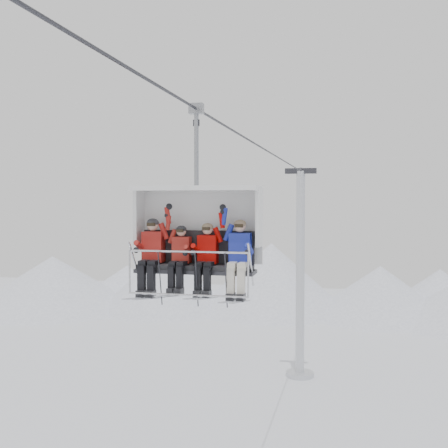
% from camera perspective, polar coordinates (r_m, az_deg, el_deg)
% --- Properties ---
extents(ridgeline, '(72.00, 21.00, 7.00)m').
position_cam_1_polar(ridgeline, '(57.02, 7.96, -6.31)').
color(ridgeline, white).
rests_on(ridgeline, ground).
extents(lift_tower_right, '(2.00, 1.80, 13.48)m').
position_cam_1_polar(lift_tower_right, '(36.70, 7.74, -6.45)').
color(lift_tower_right, silver).
rests_on(lift_tower_right, ground).
extents(haul_cable, '(0.06, 50.00, 0.06)m').
position_cam_1_polar(haul_cable, '(14.63, -0.00, 10.01)').
color(haul_cable, '#2C2C31').
rests_on(haul_cable, lift_tower_left).
extents(chairlift_carrier, '(2.73, 1.17, 3.98)m').
position_cam_1_polar(chairlift_carrier, '(12.10, -2.63, -0.48)').
color(chairlift_carrier, black).
rests_on(chairlift_carrier, haul_cable).
extents(skier_far_left, '(0.44, 1.69, 1.75)m').
position_cam_1_polar(skier_far_left, '(12.13, -7.35, -2.88)').
color(skier_far_left, '#AB1E18').
rests_on(skier_far_left, chairlift_carrier).
extents(skier_center_left, '(0.38, 1.69, 1.52)m').
position_cam_1_polar(skier_center_left, '(11.91, -4.48, -3.28)').
color(skier_center_left, '#A8251C').
rests_on(skier_center_left, chairlift_carrier).
extents(skier_center_right, '(0.40, 1.69, 1.61)m').
position_cam_1_polar(skier_center_right, '(11.76, -1.79, -3.22)').
color(skier_center_right, '#B00803').
rests_on(skier_center_right, chairlift_carrier).
extents(skier_far_right, '(0.44, 1.69, 1.73)m').
position_cam_1_polar(skier_far_right, '(11.61, 1.56, -3.12)').
color(skier_far_right, '#1F2DA9').
rests_on(skier_far_right, chairlift_carrier).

